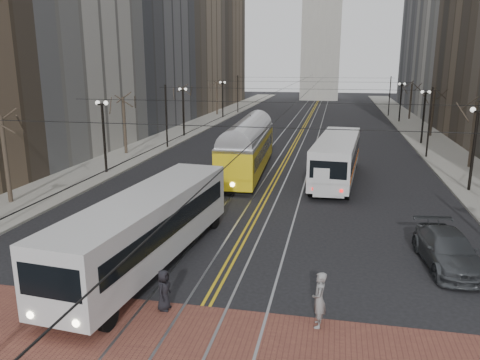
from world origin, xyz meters
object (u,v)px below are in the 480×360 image
at_px(pedestrian_a, 164,290).
at_px(pedestrian_b, 319,300).
at_px(sedan_grey, 331,140).
at_px(cargo_van, 328,177).
at_px(sedan_parked, 448,250).
at_px(streetcar, 248,152).
at_px(rear_bus, 337,159).
at_px(transit_bus, 148,230).

height_order(pedestrian_a, pedestrian_b, pedestrian_b).
bearing_deg(sedan_grey, cargo_van, -98.78).
bearing_deg(cargo_van, sedan_parked, -66.05).
relative_size(cargo_van, sedan_parked, 0.99).
bearing_deg(cargo_van, pedestrian_a, -109.63).
distance_m(streetcar, cargo_van, 8.13).
height_order(streetcar, cargo_van, streetcar).
relative_size(cargo_van, sedan_grey, 1.28).
xyz_separation_m(streetcar, rear_bus, (7.07, -1.07, -0.07)).
xyz_separation_m(streetcar, sedan_grey, (6.50, 14.20, -1.02)).
bearing_deg(transit_bus, sedan_parked, 15.85).
xyz_separation_m(rear_bus, sedan_parked, (4.93, -14.87, -0.88)).
distance_m(transit_bus, sedan_parked, 13.25).
bearing_deg(streetcar, transit_bus, -95.83).
bearing_deg(sedan_parked, sedan_grey, 94.63).
height_order(transit_bus, sedan_grey, transit_bus).
relative_size(streetcar, sedan_parked, 2.77).
relative_size(transit_bus, sedan_parked, 2.45).
bearing_deg(transit_bus, sedan_grey, 82.28).
bearing_deg(sedan_parked, pedestrian_b, -137.09).
height_order(streetcar, pedestrian_a, streetcar).
height_order(cargo_van, sedan_parked, cargo_van).
distance_m(cargo_van, pedestrian_a, 18.12).
distance_m(streetcar, sedan_parked, 19.98).
bearing_deg(sedan_parked, rear_bus, 102.62).
xyz_separation_m(sedan_parked, pedestrian_b, (-5.37, -6.10, 0.23)).
distance_m(pedestrian_a, pedestrian_b, 5.55).
bearing_deg(pedestrian_a, sedan_grey, -5.56).
relative_size(sedan_grey, sedan_parked, 0.77).
xyz_separation_m(sedan_grey, sedan_parked, (5.50, -30.15, 0.07)).
bearing_deg(sedan_grey, transit_bus, -111.91).
relative_size(rear_bus, cargo_van, 2.43).
bearing_deg(sedan_parked, streetcar, 121.26).
xyz_separation_m(transit_bus, rear_bus, (8.07, 17.31, 0.03)).
distance_m(streetcar, pedestrian_a, 22.09).
xyz_separation_m(rear_bus, pedestrian_b, (-0.44, -20.97, -0.65)).
distance_m(streetcar, rear_bus, 7.15).
bearing_deg(streetcar, rear_bus, -11.33).
bearing_deg(pedestrian_a, rear_bus, -13.01).
bearing_deg(pedestrian_a, cargo_van, -14.64).
relative_size(transit_bus, pedestrian_b, 6.53).
distance_m(sedan_grey, sedan_parked, 30.65).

